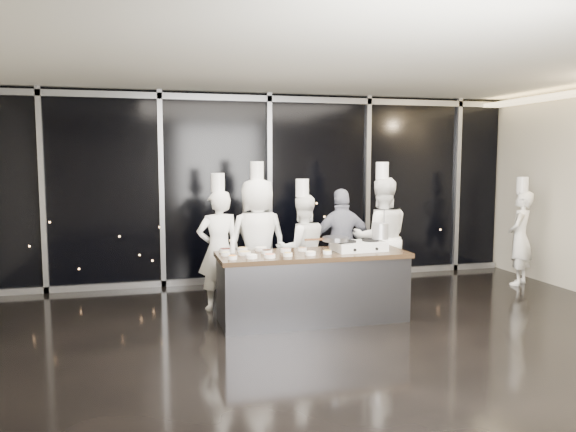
{
  "coord_description": "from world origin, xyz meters",
  "views": [
    {
      "loc": [
        -2.13,
        -5.94,
        2.13
      ],
      "look_at": [
        -0.25,
        1.2,
        1.35
      ],
      "focal_mm": 35.0,
      "sensor_mm": 36.0,
      "label": 1
    }
  ],
  "objects_px": {
    "frying_pan": "(335,239)",
    "chef_side": "(520,236)",
    "stove": "(359,246)",
    "chef_right": "(381,238)",
    "demo_counter": "(313,286)",
    "stock_pot": "(380,231)",
    "guest": "(342,244)",
    "chef_left": "(257,241)",
    "chef_far_left": "(219,249)",
    "chef_center": "(302,249)"
  },
  "relations": [
    {
      "from": "frying_pan",
      "to": "chef_side",
      "type": "distance_m",
      "value": 3.86
    },
    {
      "from": "stove",
      "to": "chef_right",
      "type": "xyz_separation_m",
      "value": [
        0.72,
        0.9,
        -0.04
      ]
    },
    {
      "from": "chef_side",
      "to": "stove",
      "type": "bearing_deg",
      "value": -21.46
    },
    {
      "from": "demo_counter",
      "to": "chef_side",
      "type": "xyz_separation_m",
      "value": [
        3.97,
        1.12,
        0.36
      ]
    },
    {
      "from": "frying_pan",
      "to": "chef_right",
      "type": "xyz_separation_m",
      "value": [
        1.06,
        0.91,
        -0.15
      ]
    },
    {
      "from": "frying_pan",
      "to": "stock_pot",
      "type": "bearing_deg",
      "value": 0.26
    },
    {
      "from": "stove",
      "to": "stock_pot",
      "type": "relative_size",
      "value": 3.21
    },
    {
      "from": "guest",
      "to": "chef_right",
      "type": "xyz_separation_m",
      "value": [
        0.57,
        -0.14,
        0.09
      ]
    },
    {
      "from": "demo_counter",
      "to": "frying_pan",
      "type": "bearing_deg",
      "value": -5.36
    },
    {
      "from": "stock_pot",
      "to": "chef_left",
      "type": "distance_m",
      "value": 1.78
    },
    {
      "from": "demo_counter",
      "to": "stove",
      "type": "distance_m",
      "value": 0.81
    },
    {
      "from": "stock_pot",
      "to": "chef_far_left",
      "type": "bearing_deg",
      "value": 157.42
    },
    {
      "from": "frying_pan",
      "to": "stock_pot",
      "type": "xyz_separation_m",
      "value": [
        0.65,
        0.03,
        0.08
      ]
    },
    {
      "from": "chef_right",
      "to": "demo_counter",
      "type": "bearing_deg",
      "value": 41.7
    },
    {
      "from": "stock_pot",
      "to": "guest",
      "type": "height_order",
      "value": "guest"
    },
    {
      "from": "guest",
      "to": "chef_center",
      "type": "bearing_deg",
      "value": 14.35
    },
    {
      "from": "chef_far_left",
      "to": "chef_side",
      "type": "xyz_separation_m",
      "value": [
        5.07,
        0.27,
        -0.05
      ]
    },
    {
      "from": "chef_right",
      "to": "chef_far_left",
      "type": "bearing_deg",
      "value": 9.18
    },
    {
      "from": "chef_center",
      "to": "demo_counter",
      "type": "bearing_deg",
      "value": 81.22
    },
    {
      "from": "chef_far_left",
      "to": "chef_center",
      "type": "relative_size",
      "value": 1.05
    },
    {
      "from": "stove",
      "to": "chef_center",
      "type": "distance_m",
      "value": 1.05
    },
    {
      "from": "chef_left",
      "to": "chef_side",
      "type": "xyz_separation_m",
      "value": [
        4.49,
        0.14,
        -0.12
      ]
    },
    {
      "from": "stove",
      "to": "chef_left",
      "type": "relative_size",
      "value": 0.33
    },
    {
      "from": "chef_right",
      "to": "chef_side",
      "type": "distance_m",
      "value": 2.63
    },
    {
      "from": "chef_center",
      "to": "chef_left",
      "type": "bearing_deg",
      "value": -10.0
    },
    {
      "from": "stock_pot",
      "to": "chef_left",
      "type": "height_order",
      "value": "chef_left"
    },
    {
      "from": "chef_left",
      "to": "chef_right",
      "type": "bearing_deg",
      "value": 166.45
    },
    {
      "from": "chef_far_left",
      "to": "stock_pot",
      "type": "bearing_deg",
      "value": 149.88
    },
    {
      "from": "guest",
      "to": "stove",
      "type": "bearing_deg",
      "value": 84.81
    },
    {
      "from": "stock_pot",
      "to": "chef_side",
      "type": "height_order",
      "value": "chef_side"
    },
    {
      "from": "stock_pot",
      "to": "chef_far_left",
      "type": "xyz_separation_m",
      "value": [
        -2.04,
        0.85,
        -0.29
      ]
    },
    {
      "from": "chef_left",
      "to": "chef_right",
      "type": "height_order",
      "value": "chef_left"
    },
    {
      "from": "chef_far_left",
      "to": "chef_left",
      "type": "height_order",
      "value": "chef_left"
    },
    {
      "from": "guest",
      "to": "chef_side",
      "type": "distance_m",
      "value": 3.19
    },
    {
      "from": "chef_right",
      "to": "chef_center",
      "type": "bearing_deg",
      "value": 8.39
    },
    {
      "from": "stock_pot",
      "to": "chef_center",
      "type": "relative_size",
      "value": 0.12
    },
    {
      "from": "frying_pan",
      "to": "guest",
      "type": "xyz_separation_m",
      "value": [
        0.49,
        1.04,
        -0.24
      ]
    },
    {
      "from": "chef_left",
      "to": "guest",
      "type": "height_order",
      "value": "chef_left"
    },
    {
      "from": "stove",
      "to": "frying_pan",
      "type": "relative_size",
      "value": 1.16
    },
    {
      "from": "stove",
      "to": "chef_left",
      "type": "xyz_separation_m",
      "value": [
        -1.16,
        1.0,
        -0.04
      ]
    },
    {
      "from": "guest",
      "to": "chef_right",
      "type": "relative_size",
      "value": 0.81
    },
    {
      "from": "stove",
      "to": "chef_left",
      "type": "distance_m",
      "value": 1.53
    },
    {
      "from": "guest",
      "to": "chef_right",
      "type": "height_order",
      "value": "chef_right"
    },
    {
      "from": "stock_pot",
      "to": "chef_side",
      "type": "distance_m",
      "value": 3.24
    },
    {
      "from": "chef_center",
      "to": "stock_pot",
      "type": "bearing_deg",
      "value": 131.87
    },
    {
      "from": "chef_left",
      "to": "chef_far_left",
      "type": "bearing_deg",
      "value": 1.78
    },
    {
      "from": "guest",
      "to": "chef_left",
      "type": "bearing_deg",
      "value": 4.7
    },
    {
      "from": "frying_pan",
      "to": "chef_side",
      "type": "height_order",
      "value": "chef_side"
    },
    {
      "from": "demo_counter",
      "to": "stove",
      "type": "bearing_deg",
      "value": -1.63
    },
    {
      "from": "demo_counter",
      "to": "chef_far_left",
      "type": "relative_size",
      "value": 1.29
    }
  ]
}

